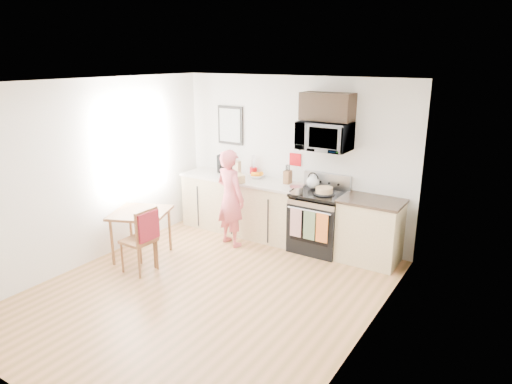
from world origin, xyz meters
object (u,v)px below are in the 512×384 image
Objects in this scene: microwave at (325,136)px; chair at (145,232)px; range at (318,223)px; person at (230,198)px; dining_table at (140,217)px; cake at (324,191)px.

chair is (-1.65, -2.09, -1.16)m from microwave.
range is 1.24× the size of chair.
person reaches higher than dining_table.
range is at bearing 38.17° from dining_table.
range reaches higher than dining_table.
dining_table is (-2.08, -1.74, -1.13)m from microwave.
range is 0.76× the size of person.
range reaches higher than chair.
cake is at bearing 36.28° from dining_table.
cake is (1.74, 1.95, 0.37)m from chair.
chair is (-0.39, -1.46, -0.16)m from person.
microwave is 2.90m from chair.
chair is at bearing -129.68° from range.
person is (-1.26, -0.63, -0.99)m from microwave.
chair is (0.43, -0.35, -0.03)m from dining_table.
chair reaches higher than dining_table.
dining_table is at bearing 69.22° from person.
range is 1.34× the size of dining_table.
range reaches higher than cake.
person is 1.64× the size of chair.
microwave reaches higher than cake.
person reaches higher than range.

